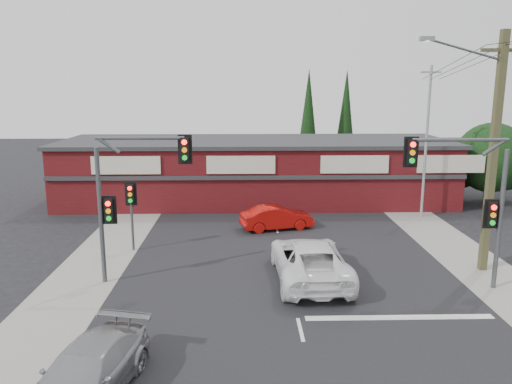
{
  "coord_description": "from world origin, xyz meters",
  "views": [
    {
      "loc": [
        -1.82,
        -17.24,
        7.78
      ],
      "look_at": [
        -1.32,
        3.0,
        3.5
      ],
      "focal_mm": 35.0,
      "sensor_mm": 36.0,
      "label": 1
    }
  ],
  "objects_px": {
    "red_sedan": "(277,217)",
    "white_suv": "(310,260)",
    "shop_building": "(256,170)",
    "silver_suv": "(86,373)",
    "utility_pole": "(491,146)"
  },
  "relations": [
    {
      "from": "red_sedan",
      "to": "white_suv",
      "type": "bearing_deg",
      "value": 171.95
    },
    {
      "from": "red_sedan",
      "to": "shop_building",
      "type": "relative_size",
      "value": 0.15
    },
    {
      "from": "silver_suv",
      "to": "red_sedan",
      "type": "bearing_deg",
      "value": 81.94
    },
    {
      "from": "silver_suv",
      "to": "utility_pole",
      "type": "distance_m",
      "value": 17.33
    },
    {
      "from": "white_suv",
      "to": "shop_building",
      "type": "bearing_deg",
      "value": -84.94
    },
    {
      "from": "red_sedan",
      "to": "utility_pole",
      "type": "height_order",
      "value": "utility_pole"
    },
    {
      "from": "white_suv",
      "to": "silver_suv",
      "type": "xyz_separation_m",
      "value": [
        -6.69,
        -7.86,
        -0.16
      ]
    },
    {
      "from": "white_suv",
      "to": "utility_pole",
      "type": "relative_size",
      "value": 0.6
    },
    {
      "from": "silver_suv",
      "to": "red_sedan",
      "type": "xyz_separation_m",
      "value": [
        5.83,
        15.29,
        -0.02
      ]
    },
    {
      "from": "utility_pole",
      "to": "red_sedan",
      "type": "bearing_deg",
      "value": 141.98
    },
    {
      "from": "red_sedan",
      "to": "utility_pole",
      "type": "relative_size",
      "value": 0.4
    },
    {
      "from": "red_sedan",
      "to": "silver_suv",
      "type": "bearing_deg",
      "value": 144.49
    },
    {
      "from": "silver_suv",
      "to": "red_sedan",
      "type": "distance_m",
      "value": 16.36
    },
    {
      "from": "white_suv",
      "to": "red_sedan",
      "type": "bearing_deg",
      "value": -85.42
    },
    {
      "from": "silver_suv",
      "to": "utility_pole",
      "type": "xyz_separation_m",
      "value": [
        14.19,
        8.75,
        4.72
      ]
    }
  ]
}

